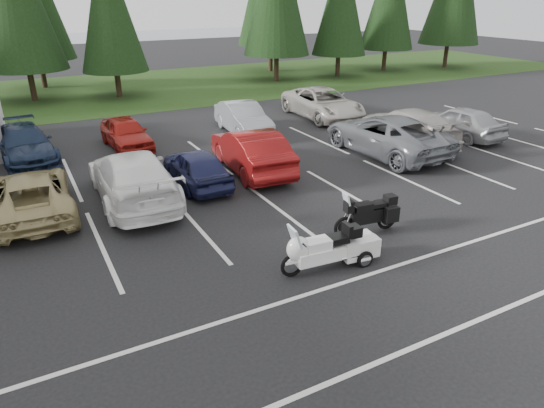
{
  "coord_description": "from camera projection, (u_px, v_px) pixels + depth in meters",
  "views": [
    {
      "loc": [
        -6.28,
        -11.28,
        6.32
      ],
      "look_at": [
        -0.5,
        -0.5,
        0.95
      ],
      "focal_mm": 32.0,
      "sensor_mm": 36.0,
      "label": 1
    }
  ],
  "objects": [
    {
      "name": "stall_markings",
      "position": [
        250.0,
        200.0,
        15.98
      ],
      "size": [
        32.0,
        16.0,
        0.01
      ],
      "primitive_type": "cube",
      "color": "silver",
      "rests_on": "ground"
    },
    {
      "name": "car_far_2",
      "position": [
        126.0,
        133.0,
        21.12
      ],
      "size": [
        1.79,
        4.0,
        1.34
      ],
      "primitive_type": "imported",
      "rotation": [
        0.0,
        0.0,
        0.05
      ],
      "color": "maroon",
      "rests_on": "ground"
    },
    {
      "name": "grass_strip",
      "position": [
        112.0,
        91.0,
        33.73
      ],
      "size": [
        80.0,
        16.0,
        0.01
      ],
      "primitive_type": "cube",
      "color": "#1D3410",
      "rests_on": "ground"
    },
    {
      "name": "car_far_1",
      "position": [
        24.0,
        144.0,
        19.5
      ],
      "size": [
        2.45,
        5.0,
        1.4
      ],
      "primitive_type": "imported",
      "rotation": [
        0.0,
        0.0,
        0.1
      ],
      "color": "#19253E",
      "rests_on": "ground"
    },
    {
      "name": "conifer_5",
      "position": [
        108.0,
        4.0,
        29.53
      ],
      "size": [
        4.14,
        4.14,
        9.63
      ],
      "color": "#332316",
      "rests_on": "ground"
    },
    {
      "name": "car_near_5",
      "position": [
        251.0,
        151.0,
        18.28
      ],
      "size": [
        2.15,
        5.09,
        1.64
      ],
      "primitive_type": "imported",
      "rotation": [
        0.0,
        0.0,
        3.06
      ],
      "color": "maroon",
      "rests_on": "ground"
    },
    {
      "name": "car_near_3",
      "position": [
        133.0,
        177.0,
        15.66
      ],
      "size": [
        2.56,
        5.79,
        1.65
      ],
      "primitive_type": "imported",
      "rotation": [
        0.0,
        0.0,
        3.1
      ],
      "color": "white",
      "rests_on": "ground"
    },
    {
      "name": "car_near_7",
      "position": [
        407.0,
        127.0,
        21.61
      ],
      "size": [
        2.74,
        5.69,
        1.6
      ],
      "primitive_type": "imported",
      "rotation": [
        0.0,
        0.0,
        3.05
      ],
      "color": "#B3ABA4",
      "rests_on": "ground"
    },
    {
      "name": "car_near_2",
      "position": [
        31.0,
        195.0,
        14.69
      ],
      "size": [
        2.32,
        4.89,
        1.35
      ],
      "primitive_type": "imported",
      "rotation": [
        0.0,
        0.0,
        3.12
      ],
      "color": "tan",
      "rests_on": "ground"
    },
    {
      "name": "car_near_8",
      "position": [
        460.0,
        122.0,
        22.67
      ],
      "size": [
        1.87,
        4.39,
        1.48
      ],
      "primitive_type": "imported",
      "rotation": [
        0.0,
        0.0,
        3.17
      ],
      "color": "#999A9E",
      "rests_on": "ground"
    },
    {
      "name": "cargo_trailer",
      "position": [
        357.0,
        248.0,
        12.33
      ],
      "size": [
        1.47,
        0.89,
        0.66
      ],
      "primitive_type": null,
      "rotation": [
        0.0,
        0.0,
        -0.07
      ],
      "color": "silver",
      "rests_on": "ground"
    },
    {
      "name": "car_near_6",
      "position": [
        386.0,
        135.0,
        20.32
      ],
      "size": [
        2.91,
        5.99,
        1.64
      ],
      "primitive_type": "imported",
      "rotation": [
        0.0,
        0.0,
        3.17
      ],
      "color": "slate",
      "rests_on": "ground"
    },
    {
      "name": "adventure_motorcycle",
      "position": [
        367.0,
        211.0,
        13.58
      ],
      "size": [
        2.3,
        1.03,
        1.36
      ],
      "primitive_type": null,
      "rotation": [
        0.0,
        0.0,
        -0.12
      ],
      "color": "black",
      "rests_on": "ground"
    },
    {
      "name": "touring_motorcycle",
      "position": [
        322.0,
        245.0,
        11.75
      ],
      "size": [
        2.47,
        0.93,
        1.34
      ],
      "primitive_type": null,
      "rotation": [
        0.0,
        0.0,
        -0.08
      ],
      "color": "white",
      "rests_on": "ground"
    },
    {
      "name": "car_far_4",
      "position": [
        323.0,
        103.0,
        26.19
      ],
      "size": [
        2.8,
        5.71,
        1.56
      ],
      "primitive_type": "imported",
      "rotation": [
        0.0,
        0.0,
        -0.04
      ],
      "color": "#B6B0A7",
      "rests_on": "ground"
    },
    {
      "name": "car_near_4",
      "position": [
        196.0,
        167.0,
        17.03
      ],
      "size": [
        1.58,
        3.9,
        1.33
      ],
      "primitive_type": "imported",
      "rotation": [
        0.0,
        0.0,
        3.14
      ],
      "color": "#1B1F45",
      "rests_on": "ground"
    },
    {
      "name": "car_far_3",
      "position": [
        243.0,
        118.0,
        23.28
      ],
      "size": [
        1.87,
        4.55,
        1.47
      ],
      "primitive_type": "imported",
      "rotation": [
        0.0,
        0.0,
        -0.07
      ],
      "color": "gray",
      "rests_on": "ground"
    },
    {
      "name": "ground",
      "position": [
        279.0,
        224.0,
        14.36
      ],
      "size": [
        120.0,
        120.0,
        0.0
      ],
      "primitive_type": "plane",
      "color": "black",
      "rests_on": "ground"
    },
    {
      "name": "lake_water",
      "position": [
        94.0,
        47.0,
        60.47
      ],
      "size": [
        70.0,
        50.0,
        0.02
      ],
      "primitive_type": "cube",
      "color": "slate",
      "rests_on": "ground"
    }
  ]
}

